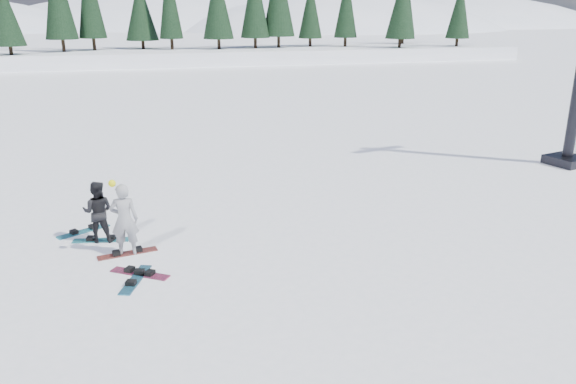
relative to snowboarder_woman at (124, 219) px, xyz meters
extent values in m
plane|color=white|center=(1.00, -0.66, -0.96)|extent=(420.00, 420.00, 0.00)
cube|color=white|center=(1.00, 54.34, -1.96)|extent=(90.00, 14.00, 5.00)
ellipsoid|color=white|center=(21.00, 199.34, -15.59)|extent=(182.00, 140.00, 53.20)
ellipsoid|color=white|center=(111.00, 184.34, -14.82)|extent=(156.00, 120.00, 50.40)
ellipsoid|color=white|center=(61.00, 149.34, -13.33)|extent=(117.00, 90.00, 45.00)
cone|color=black|center=(-11.66, 54.34, 4.29)|extent=(3.20, 3.20, 7.50)
cone|color=black|center=(-7.44, 54.34, 4.29)|extent=(3.20, 3.20, 7.50)
cone|color=black|center=(-3.22, 54.34, 4.29)|extent=(3.20, 3.20, 7.50)
cone|color=black|center=(1.00, 54.34, 4.29)|extent=(3.20, 3.20, 7.50)
cone|color=black|center=(5.23, 54.34, 4.29)|extent=(3.20, 3.20, 7.50)
cone|color=black|center=(9.45, 54.34, 4.29)|extent=(3.20, 3.20, 7.50)
cone|color=black|center=(13.67, 54.34, 4.29)|extent=(3.20, 3.20, 7.50)
cone|color=black|center=(17.89, 54.34, 4.29)|extent=(3.20, 3.20, 7.50)
cone|color=black|center=(22.11, 54.34, 4.29)|extent=(3.20, 3.20, 7.50)
cone|color=black|center=(26.34, 54.34, 4.29)|extent=(3.20, 3.20, 7.50)
cone|color=black|center=(30.56, 54.34, 4.29)|extent=(3.20, 3.20, 7.50)
cone|color=black|center=(34.78, 54.34, 4.29)|extent=(3.20, 3.20, 7.50)
cone|color=black|center=(39.00, 54.34, 4.29)|extent=(3.20, 3.20, 7.50)
cube|color=black|center=(17.13, 4.47, -0.79)|extent=(1.66, 1.66, 0.34)
imported|color=gray|center=(0.00, 0.00, -0.01)|extent=(0.73, 0.52, 1.89)
sphere|color=yellow|center=(-0.20, -0.12, 1.00)|extent=(0.18, 0.18, 0.18)
imported|color=black|center=(-0.70, 1.08, -0.11)|extent=(0.94, 0.80, 1.69)
cube|color=maroon|center=(0.00, 0.00, -0.94)|extent=(1.53, 0.56, 0.03)
cube|color=teal|center=(-0.70, 1.08, -0.94)|extent=(1.53, 0.53, 0.03)
cube|color=maroon|center=(0.29, -1.27, -0.94)|extent=(1.40, 1.07, 0.03)
cube|color=#155A77|center=(0.19, -1.56, -0.94)|extent=(0.78, 1.50, 0.03)
cube|color=teal|center=(-1.21, 1.89, -0.94)|extent=(1.44, 1.00, 0.03)
camera|label=1|loc=(0.61, -13.84, 5.07)|focal=35.00mm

